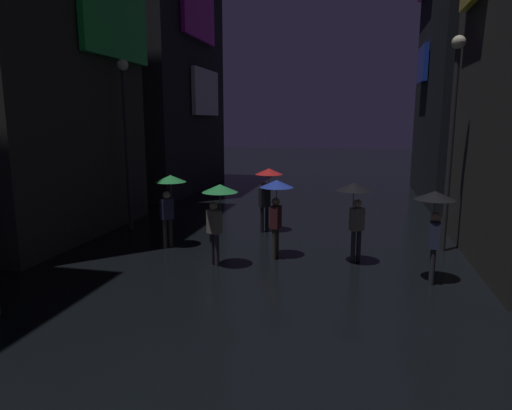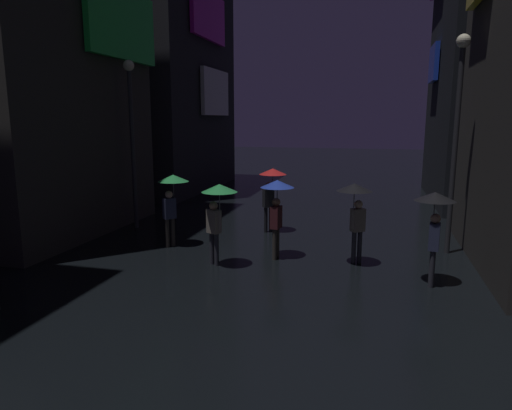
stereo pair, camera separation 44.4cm
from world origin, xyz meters
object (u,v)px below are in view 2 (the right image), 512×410
(pedestrian_midstreet_left_black, at_px, (355,201))
(pedestrian_foreground_right_black, at_px, (435,213))
(pedestrian_far_right_green, at_px, (172,190))
(pedestrian_midstreet_centre_green, at_px, (218,202))
(pedestrian_near_crossing_blue, at_px, (277,197))
(streetlamp_right_far, at_px, (457,122))
(pedestrian_foreground_left_red, at_px, (271,182))
(streetlamp_left_far, at_px, (132,125))

(pedestrian_midstreet_left_black, bearing_deg, pedestrian_foreground_right_black, -31.50)
(pedestrian_midstreet_left_black, height_order, pedestrian_far_right_green, same)
(pedestrian_midstreet_centre_green, height_order, pedestrian_midstreet_left_black, same)
(pedestrian_near_crossing_blue, xyz_separation_m, streetlamp_right_far, (4.56, 1.62, 1.98))
(pedestrian_near_crossing_blue, relative_size, streetlamp_right_far, 0.36)
(pedestrian_midstreet_centre_green, xyz_separation_m, streetlamp_right_far, (5.85, 2.67, 1.98))
(pedestrian_foreground_right_black, distance_m, pedestrian_foreground_left_red, 6.06)
(pedestrian_midstreet_centre_green, distance_m, pedestrian_midstreet_left_black, 3.50)
(pedestrian_near_crossing_blue, distance_m, pedestrian_far_right_green, 3.23)
(pedestrian_far_right_green, xyz_separation_m, streetlamp_right_far, (7.76, 1.23, 1.98))
(pedestrian_midstreet_centre_green, distance_m, streetlamp_left_far, 5.58)
(pedestrian_far_right_green, bearing_deg, streetlamp_right_far, 9.02)
(pedestrian_midstreet_left_black, relative_size, pedestrian_far_right_green, 1.00)
(pedestrian_foreground_left_red, distance_m, streetlamp_right_far, 5.82)
(pedestrian_midstreet_centre_green, height_order, streetlamp_right_far, streetlamp_right_far)
(pedestrian_foreground_right_black, bearing_deg, pedestrian_foreground_left_red, 139.45)
(pedestrian_foreground_left_red, bearing_deg, pedestrian_far_right_green, -134.80)
(pedestrian_foreground_left_red, relative_size, streetlamp_right_far, 0.36)
(pedestrian_far_right_green, bearing_deg, pedestrian_foreground_right_black, -12.05)
(pedestrian_midstreet_left_black, bearing_deg, streetlamp_right_far, 33.30)
(pedestrian_midstreet_centre_green, height_order, pedestrian_foreground_left_red, same)
(pedestrian_foreground_left_red, bearing_deg, streetlamp_right_far, -12.72)
(streetlamp_left_far, bearing_deg, pedestrian_far_right_green, -39.11)
(pedestrian_foreground_left_red, height_order, pedestrian_far_right_green, same)
(pedestrian_foreground_right_black, relative_size, streetlamp_left_far, 0.38)
(pedestrian_foreground_left_red, relative_size, pedestrian_near_crossing_blue, 1.00)
(streetlamp_left_far, xyz_separation_m, streetlamp_right_far, (10.00, -0.59, 0.14))
(pedestrian_near_crossing_blue, height_order, pedestrian_far_right_green, same)
(streetlamp_right_far, bearing_deg, pedestrian_midstreet_centre_green, -155.47)
(pedestrian_midstreet_left_black, bearing_deg, pedestrian_midstreet_centre_green, -162.98)
(pedestrian_midstreet_left_black, bearing_deg, pedestrian_far_right_green, 175.47)
(pedestrian_foreground_right_black, xyz_separation_m, pedestrian_midstreet_centre_green, (-5.11, 0.06, 0.00))
(pedestrian_foreground_right_black, distance_m, streetlamp_left_far, 10.00)
(pedestrian_foreground_right_black, distance_m, streetlamp_right_far, 3.45)
(pedestrian_midstreet_left_black, distance_m, pedestrian_near_crossing_blue, 2.05)
(pedestrian_midstreet_centre_green, relative_size, pedestrian_midstreet_left_black, 1.00)
(pedestrian_near_crossing_blue, bearing_deg, pedestrian_far_right_green, 173.07)
(pedestrian_near_crossing_blue, distance_m, streetlamp_right_far, 5.22)
(pedestrian_midstreet_centre_green, distance_m, pedestrian_far_right_green, 2.39)
(pedestrian_far_right_green, relative_size, streetlamp_right_far, 0.36)
(pedestrian_far_right_green, distance_m, streetlamp_left_far, 3.42)
(pedestrian_foreground_right_black, distance_m, pedestrian_near_crossing_blue, 3.97)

